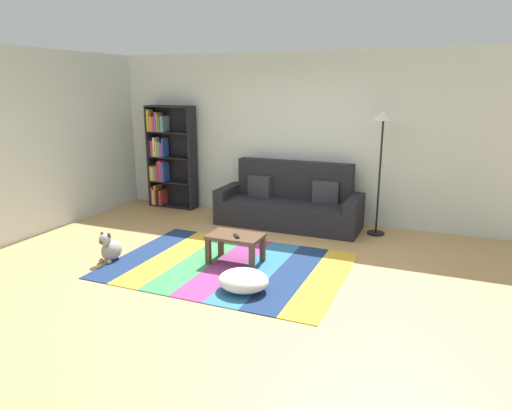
{
  "coord_description": "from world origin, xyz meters",
  "views": [
    {
      "loc": [
        2.23,
        -4.77,
        2.17
      ],
      "look_at": [
        -0.05,
        0.67,
        0.65
      ],
      "focal_mm": 32.56,
      "sensor_mm": 36.0,
      "label": 1
    }
  ],
  "objects_px": {
    "coffee_table": "(236,241)",
    "pouf": "(243,280)",
    "dog": "(110,249)",
    "standing_lamp": "(383,132)",
    "couch": "(290,204)",
    "bookshelf": "(167,157)",
    "tv_remote": "(236,236)"
  },
  "relations": [
    {
      "from": "bookshelf",
      "to": "pouf",
      "type": "height_order",
      "value": "bookshelf"
    },
    {
      "from": "bookshelf",
      "to": "pouf",
      "type": "bearing_deg",
      "value": -45.41
    },
    {
      "from": "tv_remote",
      "to": "bookshelf",
      "type": "bearing_deg",
      "value": 99.52
    },
    {
      "from": "bookshelf",
      "to": "dog",
      "type": "height_order",
      "value": "bookshelf"
    },
    {
      "from": "couch",
      "to": "dog",
      "type": "distance_m",
      "value": 2.87
    },
    {
      "from": "coffee_table",
      "to": "standing_lamp",
      "type": "relative_size",
      "value": 0.37
    },
    {
      "from": "coffee_table",
      "to": "pouf",
      "type": "relative_size",
      "value": 1.2
    },
    {
      "from": "bookshelf",
      "to": "tv_remote",
      "type": "distance_m",
      "value": 3.3
    },
    {
      "from": "couch",
      "to": "dog",
      "type": "bearing_deg",
      "value": -123.93
    },
    {
      "from": "dog",
      "to": "standing_lamp",
      "type": "bearing_deg",
      "value": 39.41
    },
    {
      "from": "standing_lamp",
      "to": "couch",
      "type": "bearing_deg",
      "value": -177.72
    },
    {
      "from": "coffee_table",
      "to": "pouf",
      "type": "bearing_deg",
      "value": -59.09
    },
    {
      "from": "bookshelf",
      "to": "standing_lamp",
      "type": "relative_size",
      "value": 1.0
    },
    {
      "from": "coffee_table",
      "to": "dog",
      "type": "height_order",
      "value": "dog"
    },
    {
      "from": "standing_lamp",
      "to": "dog",
      "type": "bearing_deg",
      "value": -140.59
    },
    {
      "from": "pouf",
      "to": "tv_remote",
      "type": "height_order",
      "value": "tv_remote"
    },
    {
      "from": "coffee_table",
      "to": "tv_remote",
      "type": "xyz_separation_m",
      "value": [
        0.04,
        -0.07,
        0.09
      ]
    },
    {
      "from": "tv_remote",
      "to": "dog",
      "type": "bearing_deg",
      "value": 158.48
    },
    {
      "from": "bookshelf",
      "to": "coffee_table",
      "type": "distance_m",
      "value": 3.24
    },
    {
      "from": "bookshelf",
      "to": "tv_remote",
      "type": "bearing_deg",
      "value": -42.24
    },
    {
      "from": "bookshelf",
      "to": "dog",
      "type": "relative_size",
      "value": 4.6
    },
    {
      "from": "dog",
      "to": "standing_lamp",
      "type": "relative_size",
      "value": 0.22
    },
    {
      "from": "couch",
      "to": "pouf",
      "type": "height_order",
      "value": "couch"
    },
    {
      "from": "coffee_table",
      "to": "pouf",
      "type": "height_order",
      "value": "coffee_table"
    },
    {
      "from": "couch",
      "to": "tv_remote",
      "type": "height_order",
      "value": "couch"
    },
    {
      "from": "dog",
      "to": "coffee_table",
      "type": "bearing_deg",
      "value": 19.46
    },
    {
      "from": "couch",
      "to": "pouf",
      "type": "xyz_separation_m",
      "value": [
        0.34,
        -2.55,
        -0.21
      ]
    },
    {
      "from": "dog",
      "to": "tv_remote",
      "type": "xyz_separation_m",
      "value": [
        1.56,
        0.47,
        0.23
      ]
    },
    {
      "from": "couch",
      "to": "dog",
      "type": "height_order",
      "value": "couch"
    },
    {
      "from": "standing_lamp",
      "to": "coffee_table",
      "type": "bearing_deg",
      "value": -127.31
    },
    {
      "from": "bookshelf",
      "to": "tv_remote",
      "type": "height_order",
      "value": "bookshelf"
    },
    {
      "from": "couch",
      "to": "bookshelf",
      "type": "bearing_deg",
      "value": 173.37
    }
  ]
}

